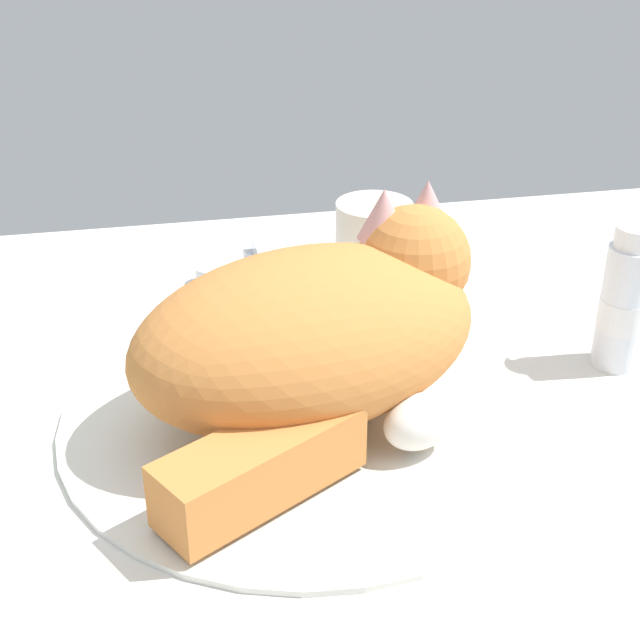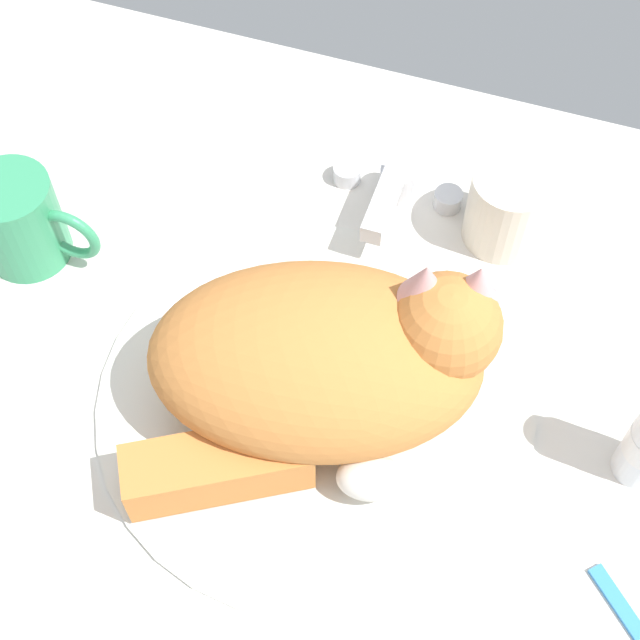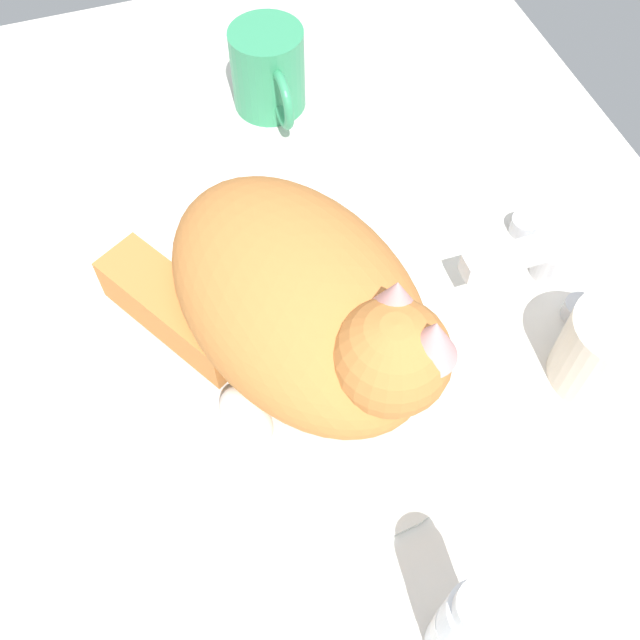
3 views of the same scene
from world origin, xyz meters
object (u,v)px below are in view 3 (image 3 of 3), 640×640
object	(u,v)px
coffee_mug	(269,71)
toothpaste_bottle	(465,628)
cat	(302,306)
faucet	(539,261)
rinse_cup	(605,351)

from	to	relation	value
coffee_mug	toothpaste_bottle	size ratio (longest dim) A/B	0.97
cat	coffee_mug	xyz separation A→B (cm)	(-31.76, 6.47, -2.80)
faucet	toothpaste_bottle	world-z (taller)	toothpaste_bottle
faucet	toothpaste_bottle	size ratio (longest dim) A/B	1.05
rinse_cup	toothpaste_bottle	bearing A→B (deg)	-51.87
cat	faucet	bearing A→B (deg)	92.61
cat	toothpaste_bottle	xyz separation A→B (cm)	(25.87, 2.61, -1.56)
toothpaste_bottle	faucet	bearing A→B (deg)	142.78
cat	toothpaste_bottle	size ratio (longest dim) A/B	2.46
coffee_mug	rinse_cup	bearing A→B (deg)	21.50
rinse_cup	toothpaste_bottle	world-z (taller)	toothpaste_bottle
cat	rinse_cup	distance (cm)	25.20
faucet	toothpaste_bottle	bearing A→B (deg)	-37.22
coffee_mug	rinse_cup	world-z (taller)	coffee_mug
coffee_mug	faucet	bearing A→B (deg)	28.39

